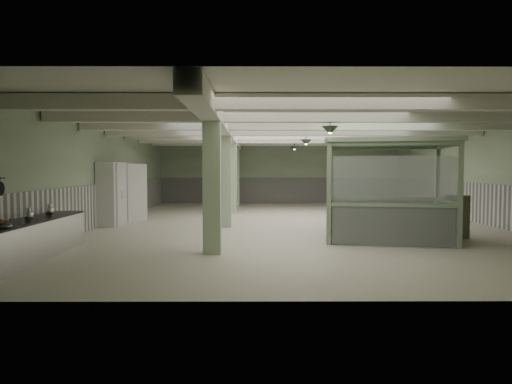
{
  "coord_description": "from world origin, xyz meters",
  "views": [
    {
      "loc": [
        -1.49,
        -16.96,
        2.07
      ],
      "look_at": [
        -1.43,
        -2.35,
        1.3
      ],
      "focal_mm": 32.0,
      "sensor_mm": 36.0,
      "label": 1
    }
  ],
  "objects_px": {
    "guard_booth": "(388,173)",
    "filing_cabinet": "(457,216)",
    "walkin_cooler": "(117,192)",
    "prep_counter": "(24,241)"
  },
  "relations": [
    {
      "from": "prep_counter",
      "to": "filing_cabinet",
      "type": "distance_m",
      "value": 11.64
    },
    {
      "from": "prep_counter",
      "to": "guard_booth",
      "type": "height_order",
      "value": "guard_booth"
    },
    {
      "from": "prep_counter",
      "to": "walkin_cooler",
      "type": "distance_m",
      "value": 7.08
    },
    {
      "from": "prep_counter",
      "to": "guard_booth",
      "type": "relative_size",
      "value": 1.18
    },
    {
      "from": "prep_counter",
      "to": "filing_cabinet",
      "type": "relative_size",
      "value": 3.79
    },
    {
      "from": "prep_counter",
      "to": "walkin_cooler",
      "type": "bearing_deg",
      "value": 90.68
    },
    {
      "from": "filing_cabinet",
      "to": "prep_counter",
      "type": "bearing_deg",
      "value": 178.64
    },
    {
      "from": "walkin_cooler",
      "to": "filing_cabinet",
      "type": "distance_m",
      "value": 11.74
    },
    {
      "from": "walkin_cooler",
      "to": "guard_booth",
      "type": "bearing_deg",
      "value": -22.68
    },
    {
      "from": "guard_booth",
      "to": "filing_cabinet",
      "type": "distance_m",
      "value": 2.52
    }
  ]
}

